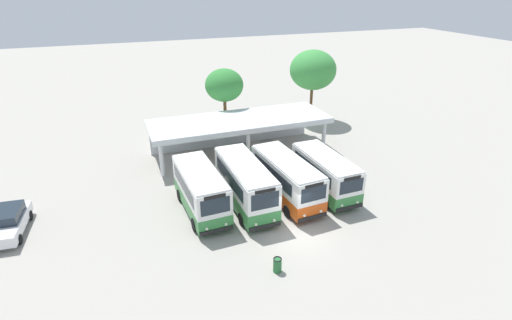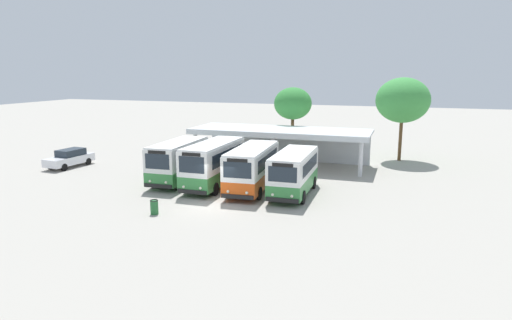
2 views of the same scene
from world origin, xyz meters
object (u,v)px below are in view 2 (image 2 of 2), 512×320
object	(u,v)px
waiting_chair_end_by_column	(255,160)
waiting_chair_middle_seat	(269,161)
waiting_chair_fifth_seat	(283,162)
parked_car_flank	(70,158)
city_bus_fourth_amber	(294,171)
waiting_chair_second_from_end	(262,161)
litter_bin_apron	(154,207)
waiting_chair_fourth_seat	(276,162)
city_bus_second_in_row	(214,162)
city_bus_nearest_orange	(178,160)
city_bus_middle_cream	(252,167)

from	to	relation	value
waiting_chair_end_by_column	waiting_chair_middle_seat	xyz separation A→B (m)	(1.35, 0.03, 0.00)
waiting_chair_end_by_column	waiting_chair_fifth_seat	distance (m)	2.71
parked_car_flank	city_bus_fourth_amber	bearing A→B (deg)	-6.50
waiting_chair_second_from_end	litter_bin_apron	xyz separation A→B (m)	(-1.92, -15.43, -0.07)
waiting_chair_second_from_end	waiting_chair_fourth_seat	world-z (taller)	same
city_bus_fourth_amber	litter_bin_apron	size ratio (longest dim) A/B	7.64
city_bus_second_in_row	waiting_chair_second_from_end	size ratio (longest dim) A/B	8.79
city_bus_fourth_amber	litter_bin_apron	bearing A→B (deg)	-134.60
city_bus_nearest_orange	city_bus_middle_cream	size ratio (longest dim) A/B	0.91
city_bus_fourth_amber	waiting_chair_second_from_end	world-z (taller)	city_bus_fourth_amber
litter_bin_apron	waiting_chair_end_by_column	bearing A→B (deg)	85.39
city_bus_second_in_row	waiting_chair_fourth_seat	bearing A→B (deg)	72.19
city_bus_second_in_row	city_bus_nearest_orange	bearing A→B (deg)	174.38
city_bus_second_in_row	parked_car_flank	world-z (taller)	city_bus_second_in_row
waiting_chair_second_from_end	waiting_chair_end_by_column	bearing A→B (deg)	-173.97
city_bus_second_in_row	waiting_chair_fourth_seat	xyz separation A→B (m)	(2.60, 8.09, -1.33)
city_bus_middle_cream	parked_car_flank	size ratio (longest dim) A/B	1.61
city_bus_nearest_orange	litter_bin_apron	bearing A→B (deg)	-72.14
city_bus_fourth_amber	waiting_chair_middle_seat	xyz separation A→B (m)	(-4.38, 8.32, -1.17)
city_bus_fourth_amber	city_bus_middle_cream	bearing A→B (deg)	177.52
waiting_chair_end_by_column	city_bus_fourth_amber	bearing A→B (deg)	-55.31
city_bus_nearest_orange	city_bus_middle_cream	distance (m)	6.32
city_bus_fourth_amber	waiting_chair_fifth_seat	size ratio (longest dim) A/B	7.99
parked_car_flank	waiting_chair_middle_seat	world-z (taller)	parked_car_flank
city_bus_middle_cream	waiting_chair_end_by_column	size ratio (longest dim) A/B	8.82
waiting_chair_middle_seat	city_bus_fourth_amber	bearing A→B (deg)	-62.23
city_bus_nearest_orange	waiting_chair_end_by_column	size ratio (longest dim) A/B	8.07
waiting_chair_second_from_end	waiting_chair_fifth_seat	size ratio (longest dim) A/B	1.00
waiting_chair_end_by_column	waiting_chair_second_from_end	size ratio (longest dim) A/B	1.00
city_bus_second_in_row	litter_bin_apron	bearing A→B (deg)	-95.22
waiting_chair_second_from_end	city_bus_middle_cream	bearing A→B (deg)	-76.94
waiting_chair_fifth_seat	waiting_chair_fourth_seat	bearing A→B (deg)	168.60
waiting_chair_end_by_column	waiting_chair_fifth_seat	world-z (taller)	same
city_bus_middle_cream	waiting_chair_middle_seat	world-z (taller)	city_bus_middle_cream
city_bus_nearest_orange	waiting_chair_fifth_seat	bearing A→B (deg)	49.94
city_bus_middle_cream	waiting_chair_second_from_end	bearing A→B (deg)	103.06
litter_bin_apron	city_bus_fourth_amber	bearing A→B (deg)	45.40
parked_car_flank	waiting_chair_fifth_seat	distance (m)	19.50
waiting_chair_fourth_seat	waiting_chair_fifth_seat	size ratio (longest dim) A/B	1.00
city_bus_middle_cream	parked_car_flank	xyz separation A→B (m)	(-18.50, 2.33, -0.94)
city_bus_second_in_row	waiting_chair_fifth_seat	distance (m)	8.70
waiting_chair_middle_seat	waiting_chair_fourth_seat	xyz separation A→B (m)	(0.68, 0.07, 0.00)
waiting_chair_end_by_column	waiting_chair_second_from_end	world-z (taller)	same
city_bus_second_in_row	waiting_chair_fifth_seat	size ratio (longest dim) A/B	8.79
city_bus_fourth_amber	waiting_chair_middle_seat	distance (m)	9.47
city_bus_fourth_amber	waiting_chair_second_from_end	size ratio (longest dim) A/B	7.99
waiting_chair_middle_seat	parked_car_flank	bearing A→B (deg)	-161.27
city_bus_middle_cream	waiting_chair_second_from_end	size ratio (longest dim) A/B	8.82
waiting_chair_second_from_end	waiting_chair_fourth_seat	xyz separation A→B (m)	(1.35, 0.03, 0.00)
city_bus_fourth_amber	waiting_chair_end_by_column	bearing A→B (deg)	124.69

